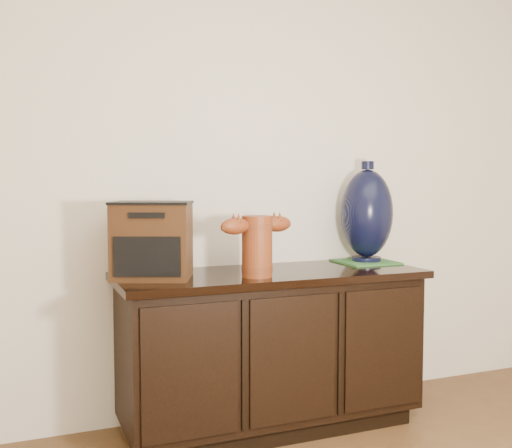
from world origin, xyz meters
name	(u,v)px	position (x,y,z in m)	size (l,w,h in m)	color
sideboard	(271,348)	(0.00, 2.23, 0.39)	(1.46, 0.56, 0.75)	black
terracotta_vessel	(257,243)	(-0.12, 2.10, 0.91)	(0.39, 0.17, 0.27)	brown
tv_radio	(152,240)	(-0.56, 2.24, 0.92)	(0.41, 0.38, 0.34)	#3A200E
green_mat	(366,262)	(0.59, 2.33, 0.76)	(0.28, 0.28, 0.01)	#367133
lamp_base	(367,214)	(0.60, 2.33, 1.01)	(0.27, 0.27, 0.52)	black
spray_can	(249,252)	(-0.08, 2.31, 0.84)	(0.06, 0.06, 0.18)	#601014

